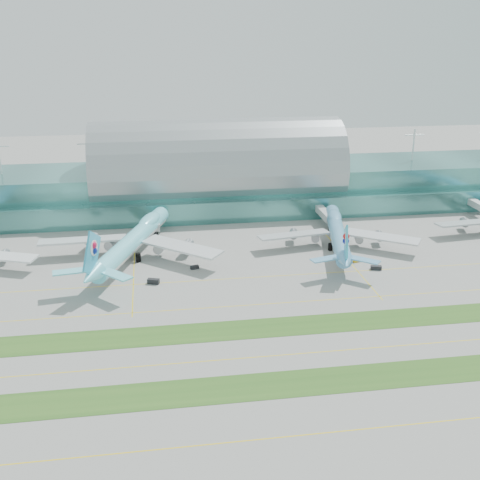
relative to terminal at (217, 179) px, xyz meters
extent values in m
plane|color=gray|center=(-0.01, -128.79, -14.23)|extent=(700.00, 700.00, 0.00)
cube|color=#3D7A75|center=(-0.01, 1.21, -4.23)|extent=(340.00, 42.00, 20.00)
cube|color=#3D7A75|center=(-0.01, -22.79, -9.23)|extent=(340.00, 8.00, 10.00)
ellipsoid|color=#9EA5A8|center=(-0.01, 1.21, 5.77)|extent=(340.00, 46.20, 16.17)
cylinder|color=white|center=(-0.01, 1.21, 13.77)|extent=(0.80, 0.80, 16.00)
cube|color=#B2B7B7|center=(-31.01, -33.79, -8.73)|extent=(3.50, 22.00, 3.00)
cylinder|color=black|center=(-31.01, -43.79, -12.23)|extent=(1.00, 1.00, 4.00)
cube|color=#B2B7B7|center=(43.99, -33.79, -8.73)|extent=(3.50, 22.00, 3.00)
cylinder|color=black|center=(43.99, -43.79, -12.23)|extent=(1.00, 1.00, 4.00)
cube|color=#B2B7B7|center=(118.99, -33.79, -8.73)|extent=(3.50, 22.00, 3.00)
cube|color=#2D591E|center=(-0.01, -156.79, -14.19)|extent=(420.00, 12.00, 0.08)
cube|color=#2D591E|center=(-0.01, -126.79, -14.19)|extent=(420.00, 12.00, 0.08)
cube|color=yellow|center=(-0.01, -176.79, -14.22)|extent=(420.00, 0.35, 0.01)
cube|color=yellow|center=(-0.01, -142.79, -14.22)|extent=(420.00, 0.35, 0.01)
cube|color=yellow|center=(-0.01, -110.79, -14.22)|extent=(420.00, 0.35, 0.01)
cube|color=yellow|center=(-0.01, -88.79, -14.22)|extent=(420.00, 0.35, 0.01)
cube|color=white|center=(-87.73, -67.49, -9.02)|extent=(28.08, 16.09, 1.12)
cylinder|color=#70E6F7|center=(-39.85, -61.91, -7.46)|extent=(29.54, 67.16, 6.88)
ellipsoid|color=#70E6F7|center=(-33.39, -43.75, -5.56)|extent=(13.17, 21.90, 4.90)
cone|color=#70E6F7|center=(-27.43, -26.98, -7.46)|extent=(8.34, 7.54, 6.88)
cone|color=#70E6F7|center=(-52.86, -98.52, -6.12)|extent=(9.51, 11.60, 6.54)
cube|color=silver|center=(-59.42, -57.31, -7.90)|extent=(33.63, 9.76, 1.36)
cylinder|color=#979A9F|center=(-52.70, -53.34, -10.23)|extent=(5.60, 7.02, 3.77)
cube|color=silver|center=(-21.76, -70.70, -7.90)|extent=(30.46, 28.35, 1.36)
cylinder|color=#979A9F|center=(-24.46, -63.38, -10.23)|extent=(5.60, 7.02, 3.77)
cube|color=#2C9CC7|center=(-52.12, -96.43, 0.87)|extent=(5.51, 13.97, 16.00)
cylinder|color=silver|center=(-51.75, -95.38, 2.54)|extent=(2.73, 5.36, 5.33)
cylinder|color=black|center=(-31.09, -37.27, -12.56)|extent=(2.00, 2.00, 3.33)
cylinder|color=black|center=(-44.47, -64.98, -12.56)|extent=(2.00, 2.00, 3.33)
cylinder|color=black|center=(-38.20, -67.21, -12.56)|extent=(2.00, 2.00, 3.33)
cylinder|color=#5FA6D3|center=(41.34, -63.35, -8.28)|extent=(19.31, 60.32, 6.05)
ellipsoid|color=#5FA6D3|center=(45.10, -46.84, -6.61)|extent=(9.68, 19.20, 4.31)
cone|color=#5FA6D3|center=(48.57, -31.58, -8.28)|extent=(6.98, 6.10, 6.05)
cone|color=#5FA6D3|center=(33.77, -96.64, -7.11)|extent=(7.55, 9.84, 5.75)
cube|color=silver|center=(23.79, -61.36, -8.67)|extent=(30.06, 11.93, 1.19)
cylinder|color=gray|center=(29.24, -57.20, -10.72)|extent=(4.42, 5.97, 3.32)
cube|color=silver|center=(58.03, -69.15, -8.67)|extent=(28.22, 22.74, 1.19)
cylinder|color=gray|center=(54.92, -63.04, -10.72)|extent=(4.42, 5.97, 3.32)
cube|color=#32BCDE|center=(34.21, -94.74, -0.96)|extent=(3.41, 12.63, 14.06)
cylinder|color=silver|center=(34.42, -93.79, 0.50)|extent=(1.89, 4.76, 4.68)
cylinder|color=black|center=(46.44, -40.94, -12.76)|extent=(1.76, 1.76, 2.93)
cylinder|color=black|center=(37.63, -66.51, -12.76)|extent=(1.76, 1.76, 2.93)
cylinder|color=black|center=(43.33, -67.80, -12.76)|extent=(1.76, 1.76, 2.93)
cube|color=#B9BEBF|center=(101.21, -57.20, -8.76)|extent=(29.35, 9.94, 1.17)
cylinder|color=gray|center=(106.82, -53.46, -10.77)|extent=(4.63, 5.99, 3.26)
cube|color=black|center=(-32.89, -88.98, -13.35)|extent=(4.46, 3.08, 1.76)
cube|color=black|center=(-17.58, -77.71, -13.59)|extent=(3.32, 2.16, 1.28)
cube|color=#E2AD0D|center=(44.10, -79.90, -13.59)|extent=(3.47, 2.41, 1.27)
cube|color=black|center=(48.56, -88.48, -13.47)|extent=(4.22, 2.65, 1.51)
camera|label=1|loc=(-31.88, -283.46, 71.18)|focal=45.00mm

